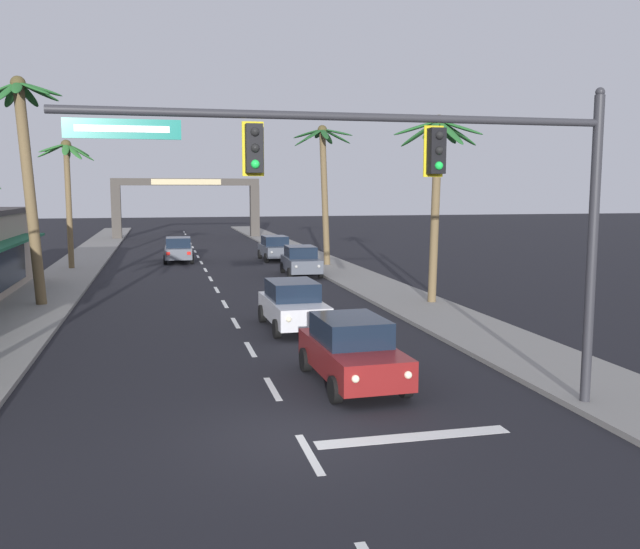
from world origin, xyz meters
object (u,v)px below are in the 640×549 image
(traffic_signal_mast, at_px, (441,181))
(sedan_lead_at_stop_bar, at_px, (352,350))
(sedan_parked_nearest_kerb, at_px, (301,261))
(palm_left_third, at_px, (67,176))
(palm_right_second, at_px, (437,169))
(town_gateway_arch, at_px, (187,199))
(sedan_oncoming_far, at_px, (179,249))
(palm_left_second, at_px, (26,157))
(palm_right_third, at_px, (323,169))
(sedan_parked_mid_kerb, at_px, (275,248))
(sedan_third_in_queue, at_px, (293,304))

(traffic_signal_mast, distance_m, sedan_lead_at_stop_bar, 5.28)
(traffic_signal_mast, distance_m, sedan_parked_nearest_kerb, 24.99)
(palm_left_third, xyz_separation_m, palm_right_second, (16.69, -16.68, 0.05))
(sedan_parked_nearest_kerb, xyz_separation_m, town_gateway_arch, (-5.15, 31.53, 3.07))
(sedan_parked_nearest_kerb, relative_size, town_gateway_arch, 0.31)
(sedan_lead_at_stop_bar, bearing_deg, sedan_oncoming_far, 96.55)
(traffic_signal_mast, distance_m, palm_left_third, 32.18)
(sedan_lead_at_stop_bar, xyz_separation_m, palm_left_second, (-9.86, 13.68, 5.34))
(sedan_lead_at_stop_bar, bearing_deg, palm_right_second, 57.58)
(palm_left_second, height_order, town_gateway_arch, palm_left_second)
(sedan_parked_nearest_kerb, relative_size, palm_left_third, 0.57)
(sedan_oncoming_far, bearing_deg, palm_right_second, -63.03)
(palm_left_second, xyz_separation_m, palm_right_third, (15.27, 11.90, -0.05))
(sedan_parked_mid_kerb, xyz_separation_m, palm_right_second, (3.61, -19.68, 4.87))
(palm_left_second, bearing_deg, traffic_signal_mast, -56.97)
(sedan_parked_mid_kerb, height_order, palm_right_third, palm_right_third)
(sedan_oncoming_far, bearing_deg, palm_right_third, -28.99)
(palm_left_second, bearing_deg, sedan_parked_nearest_kerb, 31.13)
(sedan_parked_mid_kerb, relative_size, palm_left_third, 0.57)
(sedan_lead_at_stop_bar, xyz_separation_m, palm_right_third, (5.41, 25.57, 5.28))
(sedan_oncoming_far, xyz_separation_m, sedan_parked_nearest_kerb, (6.61, -9.00, 0.00))
(sedan_parked_mid_kerb, relative_size, palm_left_second, 0.48)
(palm_left_third, relative_size, palm_right_third, 0.88)
(sedan_oncoming_far, distance_m, palm_right_second, 22.97)
(palm_right_second, height_order, palm_right_third, palm_right_third)
(sedan_parked_mid_kerb, distance_m, town_gateway_arch, 23.60)
(traffic_signal_mast, height_order, sedan_third_in_queue, traffic_signal_mast)
(palm_left_third, bearing_deg, sedan_parked_mid_kerb, 12.94)
(sedan_third_in_queue, xyz_separation_m, sedan_parked_mid_kerb, (3.22, 23.14, 0.00))
(sedan_third_in_queue, distance_m, town_gateway_arch, 46.12)
(palm_left_third, height_order, palm_right_second, palm_right_second)
(sedan_parked_nearest_kerb, distance_m, town_gateway_arch, 32.09)
(palm_right_second, relative_size, palm_right_third, 0.90)
(traffic_signal_mast, bearing_deg, palm_left_third, 110.03)
(sedan_third_in_queue, bearing_deg, town_gateway_arch, 92.35)
(sedan_parked_mid_kerb, relative_size, palm_right_second, 0.56)
(sedan_oncoming_far, distance_m, sedan_parked_mid_kerb, 6.58)
(sedan_parked_mid_kerb, xyz_separation_m, palm_right_third, (2.35, -4.62, 5.28))
(sedan_third_in_queue, xyz_separation_m, town_gateway_arch, (-1.89, 45.98, 3.07))
(palm_right_third, distance_m, town_gateway_arch, 28.54)
(palm_left_third, bearing_deg, traffic_signal_mast, -69.97)
(palm_right_second, xyz_separation_m, town_gateway_arch, (-8.71, 42.52, -1.80))
(sedan_lead_at_stop_bar, distance_m, palm_right_second, 13.37)
(sedan_oncoming_far, xyz_separation_m, palm_left_third, (-6.51, -3.32, 4.82))
(palm_right_second, bearing_deg, palm_right_third, 94.79)
(palm_right_third, bearing_deg, palm_right_second, -85.21)
(sedan_lead_at_stop_bar, bearing_deg, sedan_parked_mid_kerb, 84.20)
(palm_right_third, bearing_deg, sedan_oncoming_far, 151.01)
(sedan_parked_mid_kerb, relative_size, town_gateway_arch, 0.31)
(palm_right_second, bearing_deg, sedan_oncoming_far, 116.97)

